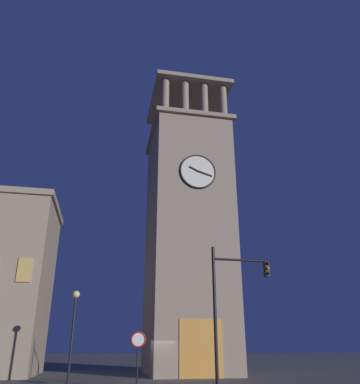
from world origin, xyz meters
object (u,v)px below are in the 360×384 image
object	(u,v)px
street_lamp	(74,318)
traffic_signal_near	(231,297)
no_horn_sign	(138,344)
clocktower	(188,236)

from	to	relation	value
street_lamp	traffic_signal_near	bearing A→B (deg)	139.99
traffic_signal_near	no_horn_sign	xyz separation A→B (m)	(4.17, -2.54, -2.10)
clocktower	no_horn_sign	size ratio (longest dim) A/B	9.98
clocktower	street_lamp	bearing A→B (deg)	43.99
traffic_signal_near	street_lamp	bearing A→B (deg)	-40.01
traffic_signal_near	street_lamp	xyz separation A→B (m)	(7.68, -6.45, -0.65)
traffic_signal_near	street_lamp	size ratio (longest dim) A/B	1.28
clocktower	traffic_signal_near	bearing A→B (deg)	85.65
traffic_signal_near	no_horn_sign	distance (m)	5.31
street_lamp	clocktower	bearing A→B (deg)	-136.01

